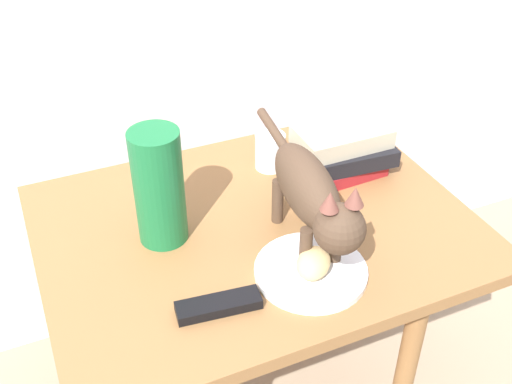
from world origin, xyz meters
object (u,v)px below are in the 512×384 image
Objects in this scene: green_vase at (159,187)px; side_table at (256,250)px; cat at (312,195)px; candle_jar at (270,153)px; plate at (311,271)px; tv_remote at (219,305)px; book_stack at (343,151)px; bread_roll at (314,263)px.

side_table is at bearing -11.03° from green_vase.
candle_jar is at bearing 80.00° from cat.
plate is 2.49× the size of candle_jar.
green_vase is 0.26m from tv_remote.
side_table is 3.64× the size of green_vase.
side_table is at bearing -122.26° from candle_jar.
tv_remote is at bearing -144.81° from book_stack.
side_table is 0.27m from green_vase.
cat is 0.29m from green_vase.
book_stack reaches higher than plate.
book_stack is 0.17m from candle_jar.
plate is 1.41× the size of tv_remote.
side_table is 10.32× the size of candle_jar.
plate is 0.37m from candle_jar.
book_stack is 0.94× the size of green_vase.
bread_roll reaches higher than tv_remote.
book_stack is (0.19, 0.21, -0.08)m from cat.
candle_jar is at bearing 60.98° from tv_remote.
cat is at bearing 67.16° from bread_roll.
book_stack is at bearing 41.91° from tv_remote.
candle_jar is at bearing 77.26° from plate.
bread_roll is 0.94× the size of candle_jar.
book_stack is at bearing 20.57° from side_table.
green_vase is at bearing 148.44° from cat.
cat reaches higher than candle_jar.
green_vase is (-0.25, 0.15, -0.01)m from cat.
plate reaches higher than side_table.
side_table is 0.23m from bread_roll.
book_stack reaches higher than side_table.
candle_jar is (-0.14, 0.09, -0.02)m from book_stack.
book_stack is at bearing 51.04° from plate.
green_vase reaches higher than side_table.
side_table is at bearing 57.97° from tv_remote.
bread_roll is at bearing 7.36° from tv_remote.
side_table is at bearing 118.22° from cat.
book_stack is at bearing 7.72° from green_vase.
side_table is 0.24m from cat.
cat reaches higher than bread_roll.
cat is at bearing 26.43° from tv_remote.
green_vase reaches higher than cat.
bread_roll reaches higher than plate.
plate is 0.19m from tv_remote.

